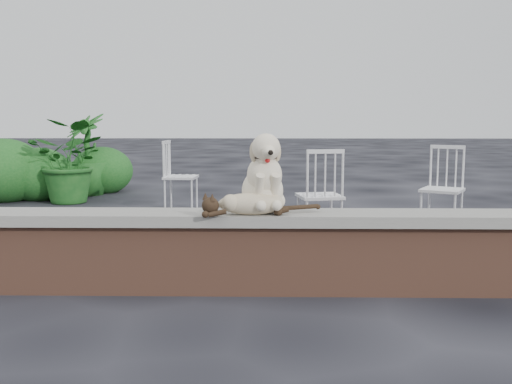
{
  "coord_description": "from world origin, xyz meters",
  "views": [
    {
      "loc": [
        0.69,
        -4.13,
        1.26
      ],
      "look_at": [
        0.61,
        0.2,
        0.7
      ],
      "focal_mm": 41.04,
      "sensor_mm": 36.0,
      "label": 1
    }
  ],
  "objects_px": {
    "cat": "(251,203)",
    "potted_plant_a": "(71,161)",
    "dog": "(263,172)",
    "chair_d": "(442,188)",
    "chair_c": "(320,194)",
    "potted_plant_b": "(86,154)",
    "chair_e": "(181,176)"
  },
  "relations": [
    {
      "from": "cat",
      "to": "potted_plant_a",
      "type": "height_order",
      "value": "potted_plant_a"
    },
    {
      "from": "dog",
      "to": "chair_d",
      "type": "xyz_separation_m",
      "value": [
        1.98,
        2.3,
        -0.4
      ]
    },
    {
      "from": "chair_e",
      "to": "potted_plant_a",
      "type": "height_order",
      "value": "potted_plant_a"
    },
    {
      "from": "chair_e",
      "to": "potted_plant_b",
      "type": "bearing_deg",
      "value": 52.0
    },
    {
      "from": "potted_plant_a",
      "to": "chair_c",
      "type": "bearing_deg",
      "value": -36.61
    },
    {
      "from": "cat",
      "to": "potted_plant_b",
      "type": "distance_m",
      "value": 6.03
    },
    {
      "from": "dog",
      "to": "chair_c",
      "type": "bearing_deg",
      "value": 60.26
    },
    {
      "from": "chair_c",
      "to": "dog",
      "type": "bearing_deg",
      "value": 61.45
    },
    {
      "from": "cat",
      "to": "dog",
      "type": "bearing_deg",
      "value": 50.09
    },
    {
      "from": "dog",
      "to": "chair_e",
      "type": "height_order",
      "value": "dog"
    },
    {
      "from": "cat",
      "to": "chair_d",
      "type": "bearing_deg",
      "value": 38.19
    },
    {
      "from": "dog",
      "to": "potted_plant_b",
      "type": "height_order",
      "value": "potted_plant_b"
    },
    {
      "from": "cat",
      "to": "potted_plant_b",
      "type": "bearing_deg",
      "value": 105.84
    },
    {
      "from": "cat",
      "to": "chair_c",
      "type": "height_order",
      "value": "chair_c"
    },
    {
      "from": "dog",
      "to": "potted_plant_a",
      "type": "xyz_separation_m",
      "value": [
        -2.83,
        4.29,
        -0.26
      ]
    },
    {
      "from": "chair_e",
      "to": "chair_d",
      "type": "bearing_deg",
      "value": -109.39
    },
    {
      "from": "cat",
      "to": "chair_d",
      "type": "relative_size",
      "value": 1.08
    },
    {
      "from": "chair_d",
      "to": "chair_c",
      "type": "relative_size",
      "value": 1.0
    },
    {
      "from": "chair_c",
      "to": "potted_plant_b",
      "type": "bearing_deg",
      "value": -55.39
    },
    {
      "from": "chair_c",
      "to": "potted_plant_a",
      "type": "distance_m",
      "value": 4.24
    },
    {
      "from": "cat",
      "to": "chair_d",
      "type": "distance_m",
      "value": 3.21
    },
    {
      "from": "potted_plant_a",
      "to": "cat",
      "type": "bearing_deg",
      "value": -58.27
    },
    {
      "from": "dog",
      "to": "chair_e",
      "type": "relative_size",
      "value": 0.61
    },
    {
      "from": "chair_c",
      "to": "potted_plant_a",
      "type": "height_order",
      "value": "potted_plant_a"
    },
    {
      "from": "chair_d",
      "to": "potted_plant_b",
      "type": "height_order",
      "value": "potted_plant_b"
    },
    {
      "from": "potted_plant_a",
      "to": "dog",
      "type": "bearing_deg",
      "value": -56.63
    },
    {
      "from": "cat",
      "to": "potted_plant_a",
      "type": "relative_size",
      "value": 0.83
    },
    {
      "from": "chair_d",
      "to": "potted_plant_a",
      "type": "relative_size",
      "value": 0.77
    },
    {
      "from": "chair_d",
      "to": "potted_plant_b",
      "type": "xyz_separation_m",
      "value": [
        -4.86,
        2.89,
        0.18
      ]
    },
    {
      "from": "chair_d",
      "to": "chair_c",
      "type": "height_order",
      "value": "same"
    },
    {
      "from": "dog",
      "to": "potted_plant_a",
      "type": "bearing_deg",
      "value": 111.53
    },
    {
      "from": "chair_d",
      "to": "potted_plant_b",
      "type": "bearing_deg",
      "value": 178.51
    }
  ]
}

